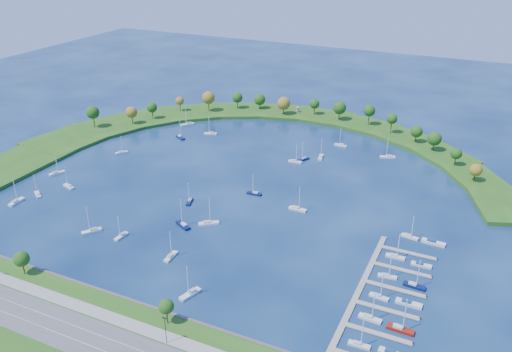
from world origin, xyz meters
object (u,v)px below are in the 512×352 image
at_px(moored_boat_9, 16,201).
at_px(docked_boat_10, 410,236).
at_px(moored_boat_8, 171,256).
at_px(docked_boat_5, 409,303).
at_px(dock_system, 379,296).
at_px(docked_boat_11, 433,242).
at_px(moored_boat_17, 190,293).
at_px(moored_boat_2, 295,161).
at_px(moored_boat_4, 321,157).
at_px(docked_boat_0, 359,344).
at_px(moored_boat_10, 187,124).
at_px(moored_boat_18, 211,133).
at_px(docked_boat_6, 387,276).
at_px(moored_boat_1, 341,145).
at_px(moored_boat_12, 209,223).
at_px(moored_boat_19, 388,156).
at_px(docked_boat_9, 421,265).
at_px(moored_boat_6, 190,201).
at_px(moored_boat_14, 122,152).
at_px(moored_boat_20, 297,208).
at_px(moored_boat_13, 183,225).
at_px(docked_boat_7, 414,285).
at_px(moored_boat_21, 69,186).
at_px(harbor_tower, 298,110).
at_px(moored_boat_3, 57,173).
at_px(docked_boat_4, 379,296).
at_px(moored_boat_0, 180,137).
at_px(docked_boat_3, 400,328).
at_px(moored_boat_11, 303,159).
at_px(docked_boat_8, 395,256).
at_px(moored_boat_16, 38,194).
at_px(docked_boat_2, 370,318).
at_px(moored_boat_5, 254,193).

xyz_separation_m(moored_boat_9, docked_boat_10, (178.85, 49.07, -0.06)).
height_order(moored_boat_8, docked_boat_5, moored_boat_8).
xyz_separation_m(dock_system, docked_boat_11, (12.56, 44.86, 0.38)).
height_order(dock_system, moored_boat_8, moored_boat_8).
height_order(moored_boat_8, moored_boat_17, moored_boat_17).
relative_size(moored_boat_2, moored_boat_4, 0.94).
bearing_deg(moored_boat_4, docked_boat_10, -146.59).
bearing_deg(docked_boat_0, docked_boat_10, 86.41).
distance_m(moored_boat_10, moored_boat_18, 24.21).
distance_m(moored_boat_18, docked_boat_6, 172.95).
xyz_separation_m(moored_boat_1, moored_boat_8, (-27.01, -145.48, 0.01)).
bearing_deg(moored_boat_12, moored_boat_8, -129.06).
bearing_deg(docked_boat_5, moored_boat_19, 106.28).
bearing_deg(moored_boat_1, docked_boat_9, 126.51).
distance_m(moored_boat_6, moored_boat_14, 77.70).
xyz_separation_m(moored_boat_8, moored_boat_20, (32.17, 58.91, 0.03)).
height_order(moored_boat_13, docked_boat_7, moored_boat_13).
bearing_deg(moored_boat_10, docked_boat_11, 103.82).
relative_size(moored_boat_1, moored_boat_13, 0.88).
distance_m(moored_boat_21, docked_boat_6, 165.66).
height_order(moored_boat_2, moored_boat_19, moored_boat_19).
bearing_deg(docked_boat_6, moored_boat_2, 122.62).
height_order(harbor_tower, docked_boat_9, harbor_tower).
height_order(moored_boat_2, moored_boat_3, moored_boat_3).
xyz_separation_m(moored_boat_19, docked_boat_11, (37.77, -83.50, -0.20)).
bearing_deg(docked_boat_4, docked_boat_5, 10.22).
height_order(moored_boat_1, moored_boat_17, moored_boat_17).
bearing_deg(moored_boat_8, moored_boat_4, -12.86).
bearing_deg(docked_boat_10, docked_boat_0, -82.41).
bearing_deg(moored_boat_21, moored_boat_19, -124.07).
relative_size(moored_boat_14, docked_boat_0, 1.00).
distance_m(moored_boat_0, moored_boat_19, 128.24).
height_order(docked_boat_5, docked_boat_6, docked_boat_6).
xyz_separation_m(moored_boat_6, docked_boat_3, (110.96, -47.35, 0.07)).
xyz_separation_m(moored_boat_8, moored_boat_11, (13.80, 115.55, -0.01)).
bearing_deg(docked_boat_7, dock_system, -130.06).
bearing_deg(moored_boat_10, moored_boat_1, 133.46).
bearing_deg(docked_boat_7, moored_boat_12, 179.42).
xyz_separation_m(moored_boat_4, moored_boat_6, (-39.98, -79.07, -0.04)).
relative_size(moored_boat_20, docked_boat_11, 1.28).
distance_m(moored_boat_12, docked_boat_7, 92.43).
height_order(moored_boat_12, docked_boat_8, moored_boat_12).
xyz_separation_m(moored_boat_20, docked_boat_11, (62.57, -2.88, -0.20)).
distance_m(harbor_tower, moored_boat_8, 189.99).
height_order(moored_boat_20, docked_boat_4, moored_boat_20).
relative_size(moored_boat_16, docked_boat_11, 1.11).
bearing_deg(docked_boat_10, docked_boat_11, 5.87).
height_order(docked_boat_4, docked_boat_6, docked_boat_6).
relative_size(moored_boat_6, docked_boat_2, 0.91).
relative_size(dock_system, moored_boat_5, 7.37).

